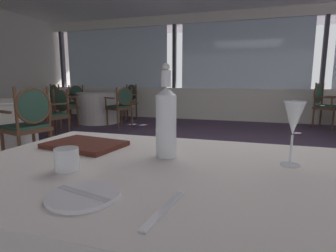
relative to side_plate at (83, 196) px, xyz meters
The scene contains 17 objects.
ground_plane 2.45m from the side_plate, 86.58° to the left, with size 15.16×15.16×0.00m, color #47384C.
window_wall_far 6.72m from the side_plate, 88.81° to the left, with size 11.55×0.14×2.78m.
side_plate is the anchor object (origin of this frame).
butter_knife 0.01m from the side_plate, ahead, with size 0.17×0.02×0.00m, color silver.
dinner_fork 0.21m from the side_plate, ahead, with size 0.20×0.02×0.00m, color silver.
water_bottle 0.44m from the side_plate, 78.29° to the left, with size 0.08×0.08×0.35m.
wine_glass 0.70m from the side_plate, 39.54° to the left, with size 0.07×0.07×0.22m.
water_tumbler 0.24m from the side_plate, 136.81° to the left, with size 0.08×0.08×0.07m, color white.
menu_book 0.54m from the side_plate, 123.98° to the left, with size 0.32×0.23×0.02m, color #512319.
dining_chair_0_2 3.01m from the side_plate, 137.09° to the left, with size 0.57×0.62×0.98m.
dining_chair_0_3 4.48m from the side_plate, 130.98° to the left, with size 0.62×0.57×0.90m.
background_table_1 6.28m from the side_plate, 121.61° to the left, with size 1.07×1.07×0.76m.
dining_chair_1_0 7.10m from the side_plate, 125.80° to the left, with size 0.61×0.64×0.93m.
dining_chair_1_1 5.81m from the side_plate, 129.68° to the left, with size 0.64×0.61×0.97m.
dining_chair_1_2 5.48m from the side_plate, 116.21° to the left, with size 0.61×0.64×0.91m.
dining_chair_1_3 6.83m from the side_plate, 114.77° to the left, with size 0.64×0.61×0.95m.
dining_chair_2_2 6.48m from the side_plate, 72.71° to the left, with size 0.64×0.65×1.00m.
Camera 1 is at (0.25, -2.86, 1.04)m, focal length 28.57 mm.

